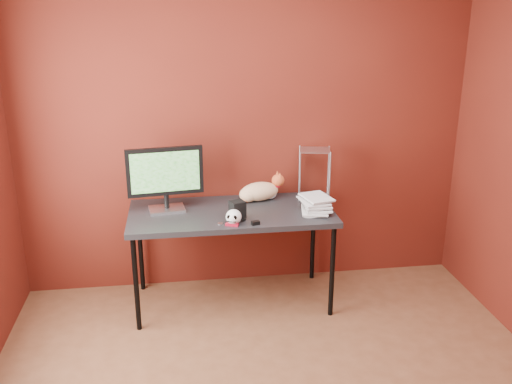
{
  "coord_description": "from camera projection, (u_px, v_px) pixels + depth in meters",
  "views": [
    {
      "loc": [
        -0.52,
        -2.54,
        2.24
      ],
      "look_at": [
        0.0,
        1.15,
        0.96
      ],
      "focal_mm": 40.0,
      "sensor_mm": 36.0,
      "label": 1
    }
  ],
  "objects": [
    {
      "name": "wire_rack",
      "position": [
        314.0,
        173.0,
        4.42
      ],
      "size": [
        0.26,
        0.23,
        0.39
      ],
      "rotation": [
        0.0,
        0.0,
        -0.2
      ],
      "color": "#B7B6BC",
      "rests_on": "desk"
    },
    {
      "name": "skull_mug",
      "position": [
        234.0,
        217.0,
        3.93
      ],
      "size": [
        0.11,
        0.12,
        0.11
      ],
      "rotation": [
        0.0,
        0.0,
        -0.36
      ],
      "color": "white",
      "rests_on": "desk"
    },
    {
      "name": "desk",
      "position": [
        231.0,
        217.0,
        4.21
      ],
      "size": [
        1.5,
        0.7,
        0.75
      ],
      "color": "black",
      "rests_on": "ground"
    },
    {
      "name": "black_gadget",
      "position": [
        255.0,
        223.0,
        3.94
      ],
      "size": [
        0.06,
        0.05,
        0.03
      ],
      "primitive_type": "cube",
      "rotation": [
        0.0,
        0.0,
        0.27
      ],
      "color": "black",
      "rests_on": "desk"
    },
    {
      "name": "pocket_knife",
      "position": [
        232.0,
        225.0,
        3.92
      ],
      "size": [
        0.09,
        0.06,
        0.02
      ],
      "primitive_type": "cube",
      "rotation": [
        0.0,
        0.0,
        -0.39
      ],
      "color": "#A30C23",
      "rests_on": "desk"
    },
    {
      "name": "speaker",
      "position": [
        237.0,
        211.0,
        4.01
      ],
      "size": [
        0.12,
        0.12,
        0.14
      ],
      "rotation": [
        0.0,
        0.0,
        0.38
      ],
      "color": "black",
      "rests_on": "desk"
    },
    {
      "name": "cat",
      "position": [
        260.0,
        191.0,
        4.4
      ],
      "size": [
        0.43,
        0.25,
        0.21
      ],
      "rotation": [
        0.0,
        0.0,
        0.22
      ],
      "color": "#C8762A",
      "rests_on": "desk"
    },
    {
      "name": "book_stack",
      "position": [
        305.0,
        128.0,
        3.98
      ],
      "size": [
        0.24,
        0.29,
        1.25
      ],
      "rotation": [
        0.0,
        0.0,
        0.04
      ],
      "color": "beige",
      "rests_on": "desk"
    },
    {
      "name": "washer",
      "position": [
        220.0,
        223.0,
        3.96
      ],
      "size": [
        0.04,
        0.04,
        0.0
      ],
      "primitive_type": "cylinder",
      "color": "#B7B6BC",
      "rests_on": "desk"
    },
    {
      "name": "monitor",
      "position": [
        165.0,
        176.0,
        4.12
      ],
      "size": [
        0.55,
        0.21,
        0.48
      ],
      "rotation": [
        0.0,
        0.0,
        0.13
      ],
      "color": "#B7B6BC",
      "rests_on": "desk"
    },
    {
      "name": "room",
      "position": [
        289.0,
        174.0,
        2.71
      ],
      "size": [
        3.52,
        3.52,
        2.61
      ],
      "color": "brown",
      "rests_on": "ground"
    }
  ]
}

